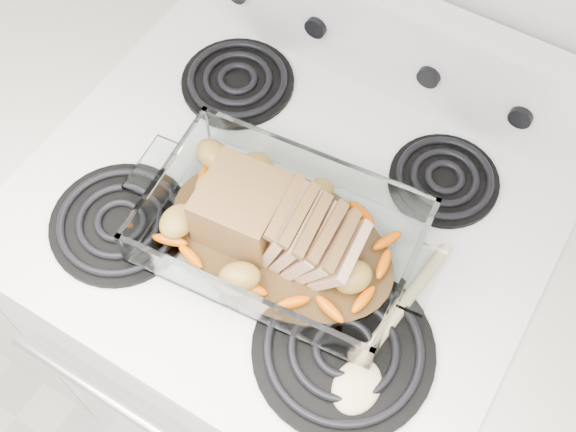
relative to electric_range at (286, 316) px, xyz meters
The scene contains 6 objects.
electric_range is the anchor object (origin of this frame).
counter_left 0.67m from the electric_range, behind, with size 0.58×0.68×0.93m.
baking_dish 0.49m from the electric_range, 63.62° to the right, with size 0.38×0.25×0.07m.
pork_roast 0.52m from the electric_range, 81.36° to the right, with size 0.24×0.11×0.09m.
roast_vegetables 0.49m from the electric_range, 49.41° to the right, with size 0.32×0.17×0.04m.
wooden_spoon 0.54m from the electric_range, 31.23° to the right, with size 0.06×0.29×0.02m.
Camera 1 is at (0.30, 1.17, 1.87)m, focal length 45.00 mm.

